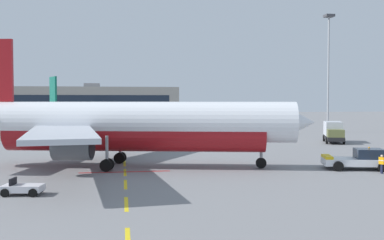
# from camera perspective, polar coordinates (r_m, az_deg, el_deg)

# --- Properties ---
(ground) EXTENTS (400.00, 400.00, 0.00)m
(ground) POSITION_cam_1_polar(r_m,az_deg,el_deg) (62.81, 12.04, -3.40)
(ground) COLOR slate
(apron_paint_markings) EXTENTS (8.00, 93.37, 0.01)m
(apron_paint_markings) POSITION_cam_1_polar(r_m,az_deg,el_deg) (55.98, -8.49, -4.07)
(apron_paint_markings) COLOR yellow
(apron_paint_markings) RESTS_ON ground
(airliner_foreground) EXTENTS (34.57, 33.78, 12.20)m
(airliner_foreground) POSITION_cam_1_polar(r_m,az_deg,el_deg) (43.50, -7.95, -0.68)
(airliner_foreground) COLOR white
(airliner_foreground) RESTS_ON ground
(pushback_tug) EXTENTS (6.53, 4.34, 2.08)m
(pushback_tug) POSITION_cam_1_polar(r_m,az_deg,el_deg) (44.60, 20.20, -4.66)
(pushback_tug) COLOR silver
(pushback_tug) RESTS_ON ground
(airliner_mid_left) EXTENTS (28.24, 29.56, 10.70)m
(airliner_mid_left) POSITION_cam_1_polar(r_m,az_deg,el_deg) (97.67, -18.70, 0.60)
(airliner_mid_left) COLOR white
(airliner_mid_left) RESTS_ON ground
(fuel_service_truck) EXTENTS (4.61, 7.40, 3.14)m
(fuel_service_truck) POSITION_cam_1_polar(r_m,az_deg,el_deg) (72.12, 17.28, -1.41)
(fuel_service_truck) COLOR black
(fuel_service_truck) RESTS_ON ground
(ground_crew_worker) EXTENTS (0.43, 0.63, 1.63)m
(ground_crew_worker) POSITION_cam_1_polar(r_m,az_deg,el_deg) (42.71, 22.65, -4.98)
(ground_crew_worker) COLOR #191E38
(ground_crew_worker) RESTS_ON ground
(apron_light_mast_far) EXTENTS (1.80, 1.80, 23.61)m
(apron_light_mast_far) POSITION_cam_1_polar(r_m,az_deg,el_deg) (96.31, 16.70, 7.34)
(apron_light_mast_far) COLOR slate
(apron_light_mast_far) RESTS_ON ground
(terminal_satellite) EXTENTS (95.74, 21.98, 13.37)m
(terminal_satellite) POSITION_cam_1_polar(r_m,az_deg,el_deg) (186.65, -16.79, 2.14)
(terminal_satellite) COLOR #9E998E
(terminal_satellite) RESTS_ON ground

